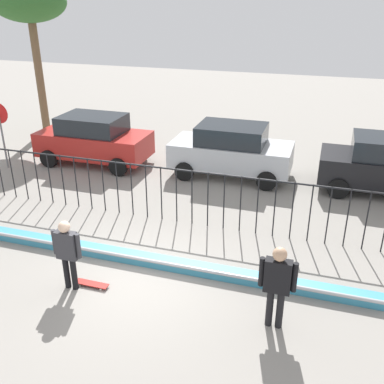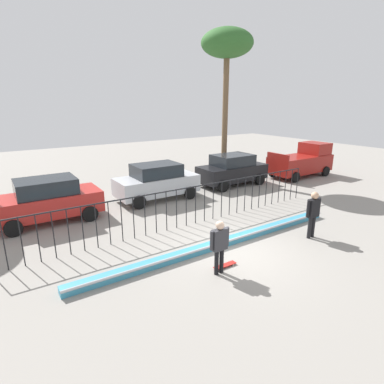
{
  "view_description": "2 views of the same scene",
  "coord_description": "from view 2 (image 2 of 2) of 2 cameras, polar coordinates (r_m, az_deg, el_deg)",
  "views": [
    {
      "loc": [
        3.88,
        -7.82,
        6.13
      ],
      "look_at": [
        0.75,
        2.11,
        1.43
      ],
      "focal_mm": 41.31,
      "sensor_mm": 36.0,
      "label": 1
    },
    {
      "loc": [
        -6.53,
        -7.32,
        5.03
      ],
      "look_at": [
        0.07,
        2.68,
        1.53
      ],
      "focal_mm": 29.22,
      "sensor_mm": 36.0,
      "label": 2
    }
  ],
  "objects": [
    {
      "name": "palm_tree_tall",
      "position": [
        20.99,
        6.41,
        24.78
      ],
      "size": [
        3.19,
        3.19,
        9.29
      ],
      "color": "brown",
      "rests_on": "ground"
    },
    {
      "name": "bowl_coping_ledge",
      "position": [
        11.42,
        5.34,
        -9.27
      ],
      "size": [
        11.0,
        0.4,
        0.27
      ],
      "color": "teal",
      "rests_on": "ground"
    },
    {
      "name": "parked_car_silver",
      "position": [
        16.53,
        -6.45,
        1.95
      ],
      "size": [
        4.3,
        2.12,
        1.9
      ],
      "rotation": [
        0.0,
        0.0,
        -0.05
      ],
      "color": "#B7BABF",
      "rests_on": "ground"
    },
    {
      "name": "perimeter_fence",
      "position": [
        12.85,
        -1.07,
        -1.87
      ],
      "size": [
        14.04,
        0.04,
        1.65
      ],
      "color": "black",
      "rests_on": "ground"
    },
    {
      "name": "pickup_truck",
      "position": [
        22.94,
        19.52,
        5.31
      ],
      "size": [
        4.7,
        2.12,
        2.24
      ],
      "rotation": [
        0.0,
        0.0,
        -0.08
      ],
      "color": "maroon",
      "rests_on": "ground"
    },
    {
      "name": "ground_plane",
      "position": [
        11.03,
        7.5,
        -11.03
      ],
      "size": [
        60.0,
        60.0,
        0.0
      ],
      "primitive_type": "plane",
      "color": "gray"
    },
    {
      "name": "parked_car_black",
      "position": [
        19.45,
        7.35,
        4.09
      ],
      "size": [
        4.3,
        2.12,
        1.9
      ],
      "rotation": [
        0.0,
        0.0,
        -0.01
      ],
      "color": "black",
      "rests_on": "ground"
    },
    {
      "name": "skateboarder",
      "position": [
        9.36,
        5.05,
        -9.18
      ],
      "size": [
        0.69,
        0.26,
        1.7
      ],
      "rotation": [
        0.0,
        0.0,
        -0.53
      ],
      "color": "black",
      "rests_on": "ground"
    },
    {
      "name": "parked_car_red",
      "position": [
        14.7,
        -24.84,
        -1.32
      ],
      "size": [
        4.3,
        2.12,
        1.9
      ],
      "rotation": [
        0.0,
        0.0,
        -0.0
      ],
      "color": "#B2231E",
      "rests_on": "ground"
    },
    {
      "name": "camera_operator",
      "position": [
        12.55,
        21.24,
        -3.17
      ],
      "size": [
        0.74,
        0.28,
        1.82
      ],
      "rotation": [
        0.0,
        0.0,
        2.45
      ],
      "color": "black",
      "rests_on": "ground"
    },
    {
      "name": "skateboard",
      "position": [
        10.15,
        6.03,
        -13.15
      ],
      "size": [
        0.8,
        0.2,
        0.07
      ],
      "rotation": [
        0.0,
        0.0,
        -0.25
      ],
      "color": "#A51E19",
      "rests_on": "ground"
    }
  ]
}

